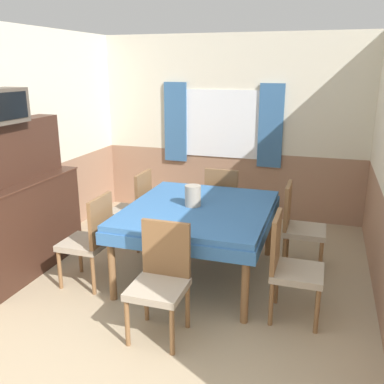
% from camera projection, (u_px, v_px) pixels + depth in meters
% --- Properties ---
extents(wall_back, '(4.24, 0.10, 2.60)m').
position_uv_depth(wall_back, '(230.00, 128.00, 6.18)').
color(wall_back, silver).
rests_on(wall_back, ground_plane).
extents(wall_left, '(0.05, 4.57, 2.60)m').
position_uv_depth(wall_left, '(20.00, 146.00, 4.82)').
color(wall_left, silver).
rests_on(wall_left, ground_plane).
extents(dining_table, '(1.46, 1.66, 0.77)m').
position_uv_depth(dining_table, '(199.00, 216.00, 4.43)').
color(dining_table, '#386BA8').
rests_on(dining_table, ground_plane).
extents(chair_right_near, '(0.44, 0.44, 0.95)m').
position_uv_depth(chair_right_near, '(289.00, 264.00, 3.72)').
color(chair_right_near, brown).
rests_on(chair_right_near, ground_plane).
extents(chair_left_near, '(0.44, 0.44, 0.95)m').
position_uv_depth(chair_left_near, '(91.00, 238.00, 4.29)').
color(chair_left_near, brown).
rests_on(chair_left_near, ground_plane).
extents(chair_right_far, '(0.44, 0.44, 0.95)m').
position_uv_depth(chair_right_far, '(298.00, 224.00, 4.66)').
color(chair_right_far, brown).
rests_on(chair_right_far, ground_plane).
extents(chair_head_window, '(0.44, 0.44, 0.95)m').
position_uv_depth(chair_head_window, '(223.00, 201.00, 5.46)').
color(chair_head_window, brown).
rests_on(chair_head_window, ground_plane).
extents(chair_left_far, '(0.44, 0.44, 0.95)m').
position_uv_depth(chair_left_far, '(135.00, 207.00, 5.23)').
color(chair_left_far, brown).
rests_on(chair_left_far, ground_plane).
extents(chair_head_near, '(0.44, 0.44, 0.95)m').
position_uv_depth(chair_head_near, '(161.00, 277.00, 3.49)').
color(chair_head_near, brown).
rests_on(chair_head_near, ground_plane).
extents(sideboard, '(0.46, 1.49, 1.63)m').
position_uv_depth(sideboard, '(22.00, 209.00, 4.56)').
color(sideboard, '#3D2319').
rests_on(sideboard, ground_plane).
extents(vase, '(0.17, 0.17, 0.22)m').
position_uv_depth(vase, '(193.00, 196.00, 4.40)').
color(vase, '#A39989').
rests_on(vase, dining_table).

